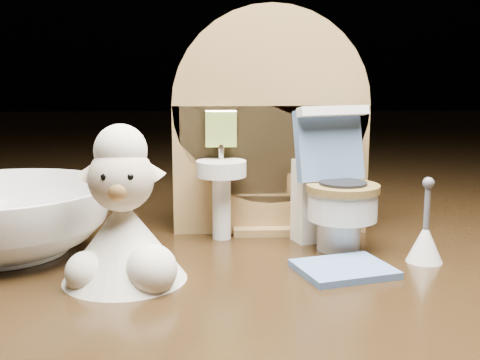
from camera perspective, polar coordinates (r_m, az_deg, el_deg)
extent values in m
cube|color=#3D2814|center=(0.37, 3.60, -14.92)|extent=(2.50, 2.50, 0.10)
cube|color=#9A7644|center=(0.41, 2.86, 1.05)|extent=(0.13, 0.02, 0.09)
cylinder|color=#9A7644|center=(0.40, 2.92, 7.11)|extent=(0.13, 0.02, 0.13)
cube|color=#9A7644|center=(0.42, 2.81, -4.47)|extent=(0.05, 0.04, 0.01)
cylinder|color=white|center=(0.39, -1.77, -2.44)|extent=(0.01, 0.01, 0.04)
cylinder|color=white|center=(0.38, -1.78, 1.10)|extent=(0.03, 0.03, 0.01)
cylinder|color=silver|center=(0.39, -1.80, 2.76)|extent=(0.00, 0.00, 0.01)
cube|color=#8AA341|center=(0.39, -1.81, 4.80)|extent=(0.02, 0.01, 0.02)
cube|color=#9A7644|center=(0.40, 8.15, 2.11)|extent=(0.02, 0.01, 0.02)
cylinder|color=#F8ECB9|center=(0.40, 8.27, 1.12)|extent=(0.02, 0.02, 0.02)
cylinder|color=white|center=(0.38, 9.34, -5.05)|extent=(0.03, 0.03, 0.02)
cylinder|color=white|center=(0.37, 9.68, -2.36)|extent=(0.04, 0.04, 0.02)
cylinder|color=olive|center=(0.37, 9.73, -0.76)|extent=(0.04, 0.04, 0.00)
cube|color=white|center=(0.39, 7.68, -1.88)|extent=(0.04, 0.03, 0.05)
cube|color=#5274A5|center=(0.38, 8.43, 3.27)|extent=(0.05, 0.03, 0.04)
cube|color=white|center=(0.37, 8.85, 6.48)|extent=(0.05, 0.02, 0.01)
cylinder|color=#C5CB49|center=(0.39, 9.08, 2.99)|extent=(0.01, 0.01, 0.01)
cube|color=#5274A5|center=(0.34, 9.82, -8.32)|extent=(0.06, 0.05, 0.00)
cone|color=white|center=(0.36, 17.13, -5.68)|extent=(0.02, 0.02, 0.02)
cylinder|color=#59595B|center=(0.36, 17.31, -2.47)|extent=(0.00, 0.00, 0.03)
sphere|color=#59595B|center=(0.36, 17.44, -0.26)|extent=(0.01, 0.01, 0.01)
cone|color=#EFE6CF|center=(0.32, -10.95, -5.55)|extent=(0.07, 0.07, 0.04)
sphere|color=#EFE6CF|center=(0.31, -8.41, -8.41)|extent=(0.03, 0.03, 0.03)
sphere|color=#EFE6CF|center=(0.32, -14.34, -8.48)|extent=(0.02, 0.02, 0.02)
sphere|color=beige|center=(0.31, -11.21, 0.12)|extent=(0.03, 0.03, 0.03)
sphere|color=#B08147|center=(0.30, -11.47, -0.91)|extent=(0.01, 0.01, 0.01)
sphere|color=#EFE6CF|center=(0.31, -11.25, 2.75)|extent=(0.03, 0.03, 0.03)
cone|color=beige|center=(0.32, -13.94, 0.93)|extent=(0.02, 0.01, 0.02)
cone|color=beige|center=(0.31, -8.41, 1.02)|extent=(0.02, 0.01, 0.02)
sphere|color=black|center=(0.30, -12.70, 0.25)|extent=(0.00, 0.00, 0.00)
sphere|color=black|center=(0.30, -10.41, 0.28)|extent=(0.00, 0.00, 0.00)
imported|color=white|center=(0.39, -21.55, -3.52)|extent=(0.16, 0.16, 0.04)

